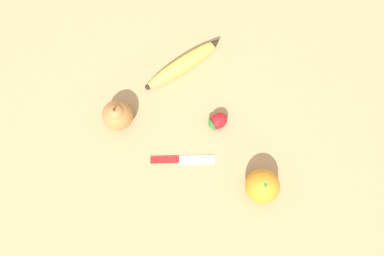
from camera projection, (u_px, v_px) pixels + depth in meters
The scene contains 6 objects.
ground_plane at pixel (166, 162), 0.91m from camera, with size 3.00×3.00×0.00m, color tan.
banana at pixel (184, 64), 0.95m from camera, with size 0.04×0.23×0.04m.
orange at pixel (262, 186), 0.86m from camera, with size 0.08×0.08×0.08m.
pear at pixel (118, 115), 0.90m from camera, with size 0.07×0.07×0.09m.
strawberry at pixel (217, 122), 0.91m from camera, with size 0.04×0.05×0.04m.
paring_knife at pixel (180, 160), 0.91m from camera, with size 0.11×0.14×0.01m.
Camera 1 is at (-0.14, 0.02, 0.91)m, focal length 35.00 mm.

